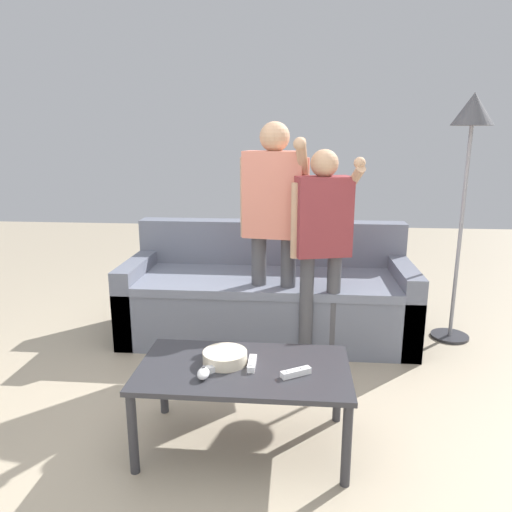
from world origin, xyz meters
The scene contains 11 objects.
ground_plane centered at (0.00, 0.00, 0.00)m, with size 12.00×12.00×0.00m, color tan.
couch centered at (0.17, 1.33, 0.30)m, with size 2.15×0.88×0.84m.
coffee_table centered at (0.14, -0.11, 0.38)m, with size 1.02×0.57×0.43m.
snack_bowl centered at (0.04, -0.08, 0.46)m, with size 0.22×0.22×0.06m, color beige.
game_remote_nunchuk centered at (-0.03, -0.24, 0.45)m, with size 0.06×0.09×0.05m.
floor_lamp centered at (1.57, 1.34, 1.51)m, with size 0.29×0.29×1.80m.
player_center centered at (0.22, 1.01, 1.01)m, with size 0.47×0.41×1.60m.
player_right centered at (0.55, 0.87, 0.90)m, with size 0.45×0.28×1.43m.
game_remote_wand_near centered at (0.18, -0.10, 0.44)m, with size 0.04×0.15×0.03m.
game_remote_wand_far centered at (0.39, -0.18, 0.44)m, with size 0.15×0.11×0.03m.
game_remote_wand_spare centered at (0.03, -0.14, 0.44)m, with size 0.13×0.13×0.03m.
Camera 1 is at (0.38, -2.21, 1.50)m, focal length 33.62 mm.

